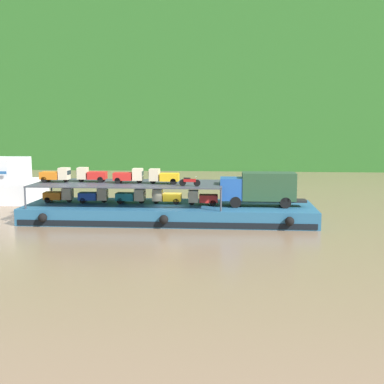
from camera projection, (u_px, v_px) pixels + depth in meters
name	position (u px, v px, depth m)	size (l,w,h in m)	color
ground_plane	(169.00, 220.00, 46.94)	(400.00, 400.00, 0.00)	#7F664C
hillside_far_bank	(206.00, 70.00, 110.31)	(137.55, 39.82, 36.59)	#286023
cargo_barge	(169.00, 212.00, 46.81)	(26.70, 8.19, 1.50)	#23567A
covered_lorry	(260.00, 188.00, 45.54)	(7.87, 2.33, 3.10)	#1E4C99
cargo_rack	(129.00, 184.00, 46.76)	(17.50, 6.75, 2.00)	#383D47
mini_truck_lower_stern	(59.00, 195.00, 48.01)	(2.76, 1.23, 1.38)	orange
mini_truck_lower_aft	(94.00, 196.00, 47.70)	(2.79, 1.28, 1.38)	#1E47B7
mini_truck_lower_mid	(131.00, 196.00, 47.33)	(2.79, 1.29, 1.38)	teal
mini_truck_lower_fore	(166.00, 196.00, 47.14)	(2.76, 1.23, 1.38)	gold
mini_truck_lower_bow	(202.00, 198.00, 46.27)	(2.79, 1.29, 1.38)	red
mini_truck_upper_stern	(56.00, 175.00, 47.25)	(2.79, 1.28, 1.38)	orange
mini_truck_upper_mid	(91.00, 175.00, 47.41)	(2.76, 1.23, 1.38)	red
mini_truck_upper_fore	(129.00, 176.00, 46.48)	(2.76, 1.24, 1.38)	red
mini_truck_upper_bow	(164.00, 176.00, 45.93)	(2.76, 1.23, 1.38)	gold
motorcycle_upper_port	(190.00, 181.00, 44.25)	(1.90, 0.55, 0.87)	black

